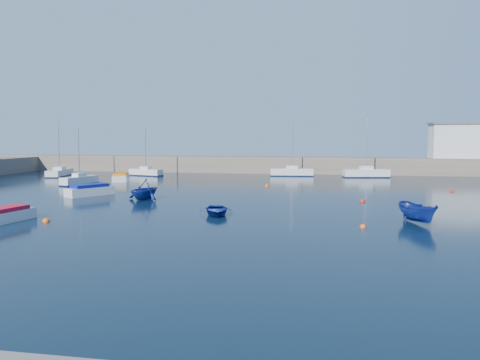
% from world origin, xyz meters
% --- Properties ---
extents(ground, '(220.00, 220.00, 0.00)m').
position_xyz_m(ground, '(0.00, 0.00, 0.00)').
color(ground, black).
rests_on(ground, ground).
extents(back_wall, '(96.00, 4.50, 2.60)m').
position_xyz_m(back_wall, '(0.00, 46.00, 1.30)').
color(back_wall, '#706456').
rests_on(back_wall, ground).
extents(harbor_office, '(10.00, 4.00, 5.00)m').
position_xyz_m(harbor_office, '(30.00, 46.00, 5.10)').
color(harbor_office, silver).
rests_on(harbor_office, back_wall).
extents(sailboat_3, '(2.77, 5.30, 6.87)m').
position_xyz_m(sailboat_3, '(-20.02, 23.14, 0.56)').
color(sailboat_3, silver).
rests_on(sailboat_3, ground).
extents(sailboat_4, '(3.05, 6.77, 8.51)m').
position_xyz_m(sailboat_4, '(-29.15, 33.94, 0.55)').
color(sailboat_4, silver).
rests_on(sailboat_4, ground).
extents(sailboat_5, '(5.48, 2.92, 7.06)m').
position_xyz_m(sailboat_5, '(-17.00, 36.99, 0.55)').
color(sailboat_5, silver).
rests_on(sailboat_5, ground).
extents(sailboat_6, '(6.37, 2.30, 8.27)m').
position_xyz_m(sailboat_6, '(4.44, 40.32, 0.61)').
color(sailboat_6, silver).
rests_on(sailboat_6, ground).
extents(sailboat_7, '(6.61, 2.90, 8.52)m').
position_xyz_m(sailboat_7, '(15.06, 39.77, 0.65)').
color(sailboat_7, silver).
rests_on(sailboat_7, ground).
extents(motorboat_0, '(2.34, 4.77, 1.02)m').
position_xyz_m(motorboat_0, '(-12.39, -0.89, 0.48)').
color(motorboat_0, silver).
rests_on(motorboat_0, ground).
extents(motorboat_1, '(3.82, 4.81, 1.14)m').
position_xyz_m(motorboat_1, '(-13.63, 13.58, 0.53)').
color(motorboat_1, silver).
rests_on(motorboat_1, ground).
extents(motorboat_2, '(3.33, 5.44, 1.06)m').
position_xyz_m(motorboat_2, '(-17.27, 28.85, 0.50)').
color(motorboat_2, silver).
rests_on(motorboat_2, ground).
extents(dinghy_center, '(3.32, 4.03, 0.73)m').
position_xyz_m(dinghy_center, '(1.20, 4.59, 0.36)').
color(dinghy_center, navy).
rests_on(dinghy_center, ground).
extents(dinghy_left, '(4.16, 4.46, 1.90)m').
position_xyz_m(dinghy_left, '(-7.22, 11.68, 0.95)').
color(dinghy_left, navy).
rests_on(dinghy_left, ground).
extents(dinghy_right, '(2.78, 3.93, 1.42)m').
position_xyz_m(dinghy_right, '(15.24, 3.63, 0.71)').
color(dinghy_right, navy).
rests_on(dinghy_right, ground).
extents(buoy_0, '(0.50, 0.50, 0.50)m').
position_xyz_m(buoy_0, '(-9.65, -0.11, 0.00)').
color(buoy_0, '#FF5B0D').
rests_on(buoy_0, ground).
extents(buoy_1, '(0.50, 0.50, 0.50)m').
position_xyz_m(buoy_1, '(12.48, 13.80, 0.00)').
color(buoy_1, red).
rests_on(buoy_1, ground).
extents(buoy_2, '(0.41, 0.41, 0.41)m').
position_xyz_m(buoy_2, '(16.56, 6.92, 0.00)').
color(buoy_2, '#FF5B0D').
rests_on(buoy_2, ground).
extents(buoy_3, '(0.49, 0.49, 0.49)m').
position_xyz_m(buoy_3, '(2.55, 25.35, 0.00)').
color(buoy_3, '#FF5B0D').
rests_on(buoy_3, ground).
extents(buoy_4, '(0.46, 0.46, 0.46)m').
position_xyz_m(buoy_4, '(22.44, 23.36, 0.00)').
color(buoy_4, red).
rests_on(buoy_4, ground).
extents(buoy_5, '(0.42, 0.42, 0.42)m').
position_xyz_m(buoy_5, '(11.53, 1.57, 0.00)').
color(buoy_5, '#FF5B0D').
rests_on(buoy_5, ground).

